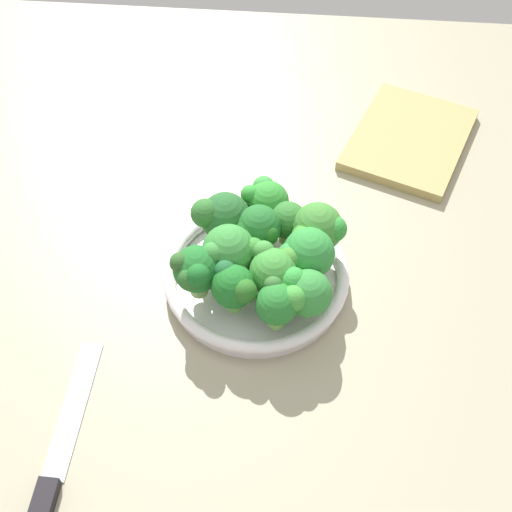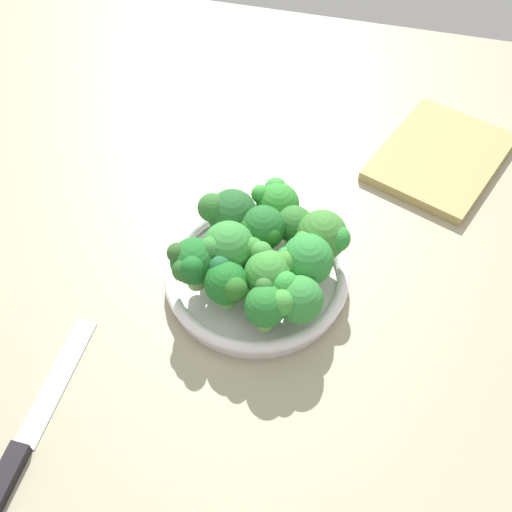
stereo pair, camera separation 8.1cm
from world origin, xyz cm
name	(u,v)px [view 2 (the right image)]	position (x,y,z in cm)	size (l,w,h in cm)	color
ground_plane	(233,283)	(0.00, 0.00, -1.25)	(130.00, 130.00, 2.50)	gray
bowl	(256,278)	(0.33, 3.22, 1.51)	(23.99, 23.99, 2.96)	white
broccoli_floret_0	(262,230)	(-2.81, 3.23, 7.46)	(5.71, 5.77, 7.50)	#83BA5D
broccoli_floret_1	(305,259)	(0.55, 9.42, 7.53)	(6.65, 6.96, 7.87)	#99CE68
broccoli_floret_2	(192,263)	(4.59, -3.62, 7.68)	(6.44, 5.97, 7.56)	#88B15F
broccoli_floret_3	(227,282)	(6.07, 1.13, 7.35)	(5.55, 5.70, 6.91)	#78BF55
broccoli_floret_4	(230,214)	(-4.43, -1.37, 7.47)	(6.45, 7.54, 7.63)	#77B84F
broccoli_floret_5	(322,237)	(-3.60, 10.72, 7.29)	(6.66, 6.90, 7.62)	#79B256
broccoli_floret_6	(269,272)	(3.54, 5.68, 7.49)	(6.23, 6.19, 7.48)	#83B35D
broccoli_floret_7	(230,249)	(1.33, 0.20, 7.70)	(6.67, 7.54, 8.03)	#87BE5D
broccoli_floret_8	(294,224)	(-5.42, 6.76, 6.69)	(5.11, 4.83, 6.29)	#87B151
broccoli_floret_9	(267,304)	(7.84, 6.47, 7.18)	(5.39, 5.26, 6.70)	#80BB57
broccoli_floret_10	(277,202)	(-8.35, 3.86, 6.94)	(5.99, 6.35, 6.74)	#92BC5F
broccoli_floret_11	(295,298)	(6.12, 9.38, 7.05)	(6.16, 6.45, 6.85)	#79B55B
knife	(22,446)	(28.21, -16.05, 0.55)	(26.63, 2.80, 1.50)	silver
cutting_board	(440,157)	(-29.36, 24.73, 0.80)	(21.58, 16.35, 1.60)	tan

